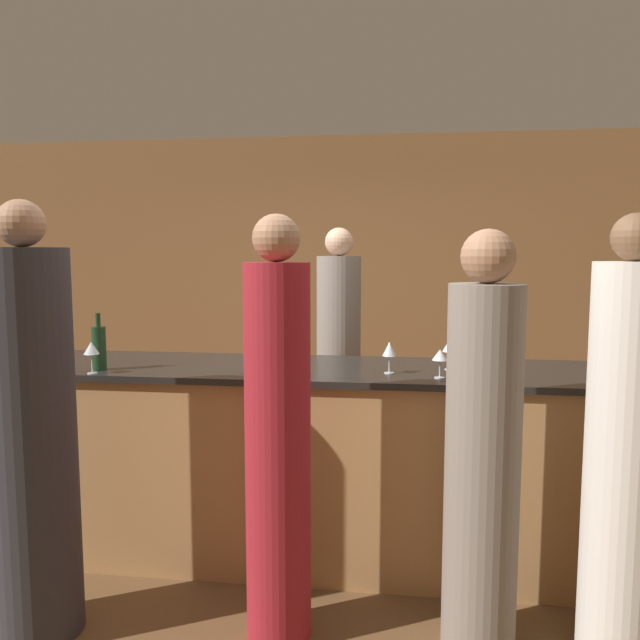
# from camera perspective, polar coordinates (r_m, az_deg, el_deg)

# --- Properties ---
(ground_plane) EXTENTS (14.00, 14.00, 0.00)m
(ground_plane) POSITION_cam_1_polar(r_m,az_deg,el_deg) (3.81, -0.53, -20.65)
(ground_plane) COLOR brown
(back_wall) EXTENTS (8.00, 0.06, 2.80)m
(back_wall) POSITION_cam_1_polar(r_m,az_deg,el_deg) (5.91, 2.83, 3.05)
(back_wall) COLOR brown
(back_wall) RESTS_ON ground_plane
(bar_counter) EXTENTS (3.59, 0.79, 1.09)m
(bar_counter) POSITION_cam_1_polar(r_m,az_deg,el_deg) (3.60, -0.53, -12.84)
(bar_counter) COLOR #B27F4C
(bar_counter) RESTS_ON ground_plane
(bartender) EXTENTS (0.30, 0.30, 1.89)m
(bartender) POSITION_cam_1_polar(r_m,az_deg,el_deg) (4.34, 1.71, -4.86)
(bartender) COLOR gray
(bartender) RESTS_ON ground_plane
(guest_0) EXTENTS (0.29, 0.29, 1.88)m
(guest_0) POSITION_cam_1_polar(r_m,az_deg,el_deg) (2.78, -3.88, -11.10)
(guest_0) COLOR maroon
(guest_0) RESTS_ON ground_plane
(guest_1) EXTENTS (0.38, 0.38, 1.95)m
(guest_1) POSITION_cam_1_polar(r_m,az_deg,el_deg) (3.08, -24.86, -9.79)
(guest_1) COLOR #2D2D33
(guest_1) RESTS_ON ground_plane
(guest_2) EXTENTS (0.32, 0.32, 1.82)m
(guest_2) POSITION_cam_1_polar(r_m,az_deg,el_deg) (2.80, 14.63, -11.97)
(guest_2) COLOR gray
(guest_2) RESTS_ON ground_plane
(guest_3) EXTENTS (0.32, 0.32, 1.88)m
(guest_3) POSITION_cam_1_polar(r_m,az_deg,el_deg) (2.94, 26.08, -11.08)
(guest_3) COLOR silver
(guest_3) RESTS_ON ground_plane
(wine_bottle_0) EXTENTS (0.08, 0.08, 0.30)m
(wine_bottle_0) POSITION_cam_1_polar(r_m,az_deg,el_deg) (3.26, 26.60, -3.57)
(wine_bottle_0) COLOR black
(wine_bottle_0) RESTS_ON bar_counter
(wine_bottle_1) EXTENTS (0.07, 0.07, 0.31)m
(wine_bottle_1) POSITION_cam_1_polar(r_m,az_deg,el_deg) (3.55, -19.55, -2.37)
(wine_bottle_1) COLOR #19381E
(wine_bottle_1) RESTS_ON bar_counter
(wine_glass_0) EXTENTS (0.07, 0.07, 0.17)m
(wine_glass_0) POSITION_cam_1_polar(r_m,az_deg,el_deg) (3.27, 6.36, -2.72)
(wine_glass_0) COLOR silver
(wine_glass_0) RESTS_ON bar_counter
(wine_glass_1) EXTENTS (0.07, 0.07, 0.15)m
(wine_glass_1) POSITION_cam_1_polar(r_m,az_deg,el_deg) (3.26, -6.35, -2.95)
(wine_glass_1) COLOR silver
(wine_glass_1) RESTS_ON bar_counter
(wine_glass_2) EXTENTS (0.08, 0.08, 0.17)m
(wine_glass_2) POSITION_cam_1_polar(r_m,az_deg,el_deg) (3.42, 11.79, -2.32)
(wine_glass_2) COLOR silver
(wine_glass_2) RESTS_ON bar_counter
(wine_glass_3) EXTENTS (0.06, 0.06, 0.15)m
(wine_glass_3) POSITION_cam_1_polar(r_m,az_deg,el_deg) (3.20, -5.15, -3.13)
(wine_glass_3) COLOR silver
(wine_glass_3) RESTS_ON bar_counter
(wine_glass_4) EXTENTS (0.08, 0.08, 0.15)m
(wine_glass_4) POSITION_cam_1_polar(r_m,az_deg,el_deg) (3.18, 10.92, -3.23)
(wine_glass_4) COLOR silver
(wine_glass_4) RESTS_ON bar_counter
(wine_glass_5) EXTENTS (0.08, 0.08, 0.17)m
(wine_glass_5) POSITION_cam_1_polar(r_m,az_deg,el_deg) (3.45, -20.17, -2.50)
(wine_glass_5) COLOR silver
(wine_glass_5) RESTS_ON bar_counter
(wine_glass_6) EXTENTS (0.07, 0.07, 0.18)m
(wine_glass_6) POSITION_cam_1_polar(r_m,az_deg,el_deg) (3.57, 26.20, -2.36)
(wine_glass_6) COLOR silver
(wine_glass_6) RESTS_ON bar_counter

